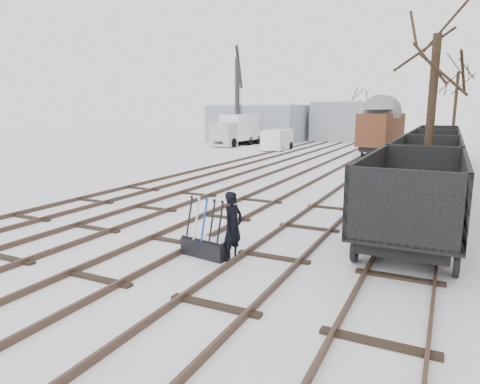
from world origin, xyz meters
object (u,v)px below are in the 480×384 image
object	(u,v)px
lorry	(237,130)
crane	(238,118)
box_van_wagon	(381,129)
panel_van	(277,140)
ground_frame	(205,246)
worker	(233,226)
freight_wagon_a	(412,212)

from	to	relation	value
lorry	crane	size ratio (longest dim) A/B	0.69
box_van_wagon	panel_van	xyz separation A→B (m)	(-9.03, 0.97, -1.21)
lorry	panel_van	bearing A→B (deg)	-21.02
ground_frame	lorry	size ratio (longest dim) A/B	0.22
lorry	panel_van	world-z (taller)	lorry
worker	crane	bearing A→B (deg)	36.57
ground_frame	panel_van	world-z (taller)	panel_van
worker	lorry	bearing A→B (deg)	36.78
worker	box_van_wagon	distance (m)	26.25
worker	freight_wagon_a	xyz separation A→B (m)	(3.87, 3.17, 0.09)
ground_frame	worker	xyz separation A→B (m)	(0.75, 0.10, 0.58)
ground_frame	lorry	world-z (taller)	lorry
worker	box_van_wagon	size ratio (longest dim) A/B	0.33
worker	ground_frame	bearing A→B (deg)	108.06
freight_wagon_a	lorry	bearing A→B (deg)	124.91
panel_van	lorry	bearing A→B (deg)	150.74
ground_frame	freight_wagon_a	xyz separation A→B (m)	(4.62, 3.27, 0.67)
worker	freight_wagon_a	distance (m)	5.00
lorry	crane	bearing A→B (deg)	119.02
worker	freight_wagon_a	world-z (taller)	freight_wagon_a
box_van_wagon	crane	bearing A→B (deg)	168.46
freight_wagon_a	crane	distance (m)	35.32
freight_wagon_a	lorry	size ratio (longest dim) A/B	0.88
worker	panel_van	bearing A→B (deg)	29.48
panel_van	freight_wagon_a	bearing A→B (deg)	-63.86
worker	box_van_wagon	world-z (taller)	box_van_wagon
box_van_wagon	lorry	distance (m)	14.92
crane	worker	bearing A→B (deg)	-84.51
ground_frame	freight_wagon_a	world-z (taller)	freight_wagon_a
ground_frame	crane	world-z (taller)	crane
panel_van	crane	world-z (taller)	crane
box_van_wagon	crane	distance (m)	16.74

